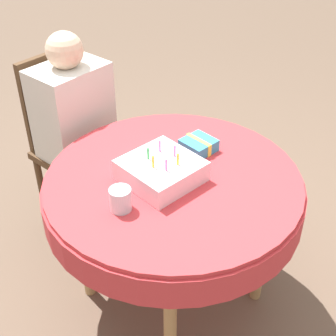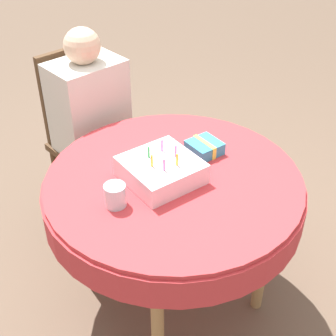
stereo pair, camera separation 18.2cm
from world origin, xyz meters
name	(u,v)px [view 2 (the right image)]	position (x,y,z in m)	size (l,w,h in m)	color
ground_plane	(173,294)	(0.00, 0.00, 0.00)	(12.00, 12.00, 0.00)	brown
dining_table	(173,194)	(0.00, 0.00, 0.62)	(1.05, 1.05, 0.71)	#BC3338
chair	(85,133)	(0.01, 0.81, 0.51)	(0.41, 0.41, 0.95)	#4C331E
person	(92,114)	(0.02, 0.71, 0.67)	(0.38, 0.37, 1.10)	#DBB293
birthday_cake	(161,170)	(-0.04, 0.02, 0.75)	(0.27, 0.27, 0.14)	silver
drinking_glass	(115,195)	(-0.27, -0.01, 0.75)	(0.08, 0.08, 0.09)	silver
gift_box	(204,147)	(0.21, 0.07, 0.73)	(0.13, 0.13, 0.06)	teal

